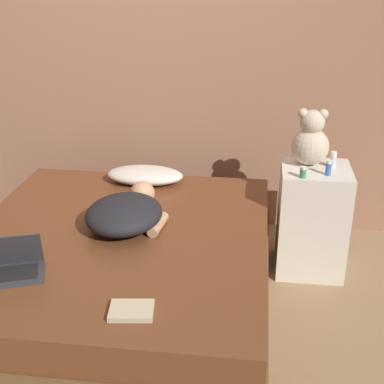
{
  "coord_description": "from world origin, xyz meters",
  "views": [
    {
      "loc": [
        0.76,
        -2.56,
        1.9
      ],
      "look_at": [
        0.39,
        0.24,
        0.66
      ],
      "focal_mm": 50.0,
      "sensor_mm": 36.0,
      "label": 1
    }
  ],
  "objects_px": {
    "person_lying": "(127,212)",
    "book": "(131,311)",
    "teddy_bear": "(311,141)",
    "pillow": "(145,175)",
    "laptop": "(7,266)",
    "bottle_green": "(303,172)",
    "bottle_blue": "(328,168)",
    "bottle_clear": "(333,160)"
  },
  "relations": [
    {
      "from": "pillow",
      "to": "bottle_green",
      "type": "height_order",
      "value": "bottle_green"
    },
    {
      "from": "teddy_bear",
      "to": "bottle_blue",
      "type": "relative_size",
      "value": 3.79
    },
    {
      "from": "teddy_bear",
      "to": "bottle_clear",
      "type": "relative_size",
      "value": 3.57
    },
    {
      "from": "bottle_clear",
      "to": "teddy_bear",
      "type": "bearing_deg",
      "value": 167.34
    },
    {
      "from": "book",
      "to": "teddy_bear",
      "type": "bearing_deg",
      "value": 58.5
    },
    {
      "from": "person_lying",
      "to": "teddy_bear",
      "type": "height_order",
      "value": "teddy_bear"
    },
    {
      "from": "person_lying",
      "to": "laptop",
      "type": "relative_size",
      "value": 1.65
    },
    {
      "from": "person_lying",
      "to": "book",
      "type": "relative_size",
      "value": 3.15
    },
    {
      "from": "teddy_bear",
      "to": "bottle_blue",
      "type": "xyz_separation_m",
      "value": [
        0.1,
        -0.17,
        -0.11
      ]
    },
    {
      "from": "person_lying",
      "to": "pillow",
      "type": "bearing_deg",
      "value": 100.1
    },
    {
      "from": "bottle_clear",
      "to": "book",
      "type": "relative_size",
      "value": 0.48
    },
    {
      "from": "teddy_bear",
      "to": "bottle_green",
      "type": "xyz_separation_m",
      "value": [
        -0.05,
        -0.23,
        -0.12
      ]
    },
    {
      "from": "teddy_bear",
      "to": "book",
      "type": "relative_size",
      "value": 1.71
    },
    {
      "from": "book",
      "to": "bottle_blue",
      "type": "bearing_deg",
      "value": 51.76
    },
    {
      "from": "teddy_bear",
      "to": "bottle_clear",
      "type": "height_order",
      "value": "teddy_bear"
    },
    {
      "from": "laptop",
      "to": "book",
      "type": "xyz_separation_m",
      "value": [
        0.67,
        -0.22,
        -0.04
      ]
    },
    {
      "from": "pillow",
      "to": "person_lying",
      "type": "xyz_separation_m",
      "value": [
        0.03,
        -0.64,
        0.03
      ]
    },
    {
      "from": "teddy_bear",
      "to": "bottle_clear",
      "type": "distance_m",
      "value": 0.18
    },
    {
      "from": "person_lying",
      "to": "teddy_bear",
      "type": "relative_size",
      "value": 1.84
    },
    {
      "from": "laptop",
      "to": "bottle_blue",
      "type": "bearing_deg",
      "value": 10.98
    },
    {
      "from": "person_lying",
      "to": "bottle_blue",
      "type": "height_order",
      "value": "bottle_blue"
    },
    {
      "from": "laptop",
      "to": "bottle_blue",
      "type": "distance_m",
      "value": 1.88
    },
    {
      "from": "person_lying",
      "to": "bottle_green",
      "type": "distance_m",
      "value": 1.06
    },
    {
      "from": "book",
      "to": "bottle_clear",
      "type": "bearing_deg",
      "value": 53.62
    },
    {
      "from": "teddy_bear",
      "to": "pillow",
      "type": "bearing_deg",
      "value": 174.56
    },
    {
      "from": "bottle_blue",
      "to": "book",
      "type": "relative_size",
      "value": 0.45
    },
    {
      "from": "pillow",
      "to": "laptop",
      "type": "xyz_separation_m",
      "value": [
        -0.42,
        -1.23,
        -0.01
      ]
    },
    {
      "from": "bottle_blue",
      "to": "bottle_green",
      "type": "xyz_separation_m",
      "value": [
        -0.15,
        -0.06,
        -0.01
      ]
    },
    {
      "from": "teddy_bear",
      "to": "book",
      "type": "bearing_deg",
      "value": -121.5
    },
    {
      "from": "bottle_clear",
      "to": "person_lying",
      "type": "bearing_deg",
      "value": -156.88
    },
    {
      "from": "laptop",
      "to": "book",
      "type": "distance_m",
      "value": 0.71
    },
    {
      "from": "person_lying",
      "to": "book",
      "type": "distance_m",
      "value": 0.84
    },
    {
      "from": "pillow",
      "to": "teddy_bear",
      "type": "xyz_separation_m",
      "value": [
        1.08,
        -0.1,
        0.33
      ]
    },
    {
      "from": "bottle_green",
      "to": "bottle_blue",
      "type": "bearing_deg",
      "value": 22.33
    },
    {
      "from": "pillow",
      "to": "book",
      "type": "xyz_separation_m",
      "value": [
        0.25,
        -1.46,
        -0.04
      ]
    },
    {
      "from": "pillow",
      "to": "book",
      "type": "distance_m",
      "value": 1.48
    },
    {
      "from": "laptop",
      "to": "book",
      "type": "height_order",
      "value": "laptop"
    },
    {
      "from": "person_lying",
      "to": "bottle_green",
      "type": "height_order",
      "value": "bottle_green"
    },
    {
      "from": "bottle_blue",
      "to": "pillow",
      "type": "bearing_deg",
      "value": 166.88
    },
    {
      "from": "pillow",
      "to": "book",
      "type": "bearing_deg",
      "value": -80.14
    },
    {
      "from": "laptop",
      "to": "bottle_clear",
      "type": "distance_m",
      "value": 1.99
    },
    {
      "from": "person_lying",
      "to": "book",
      "type": "xyz_separation_m",
      "value": [
        0.22,
        -0.81,
        -0.07
      ]
    }
  ]
}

